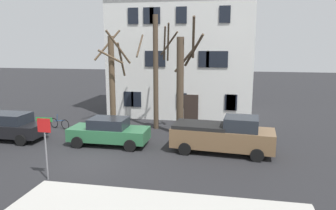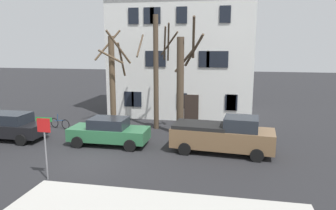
{
  "view_description": "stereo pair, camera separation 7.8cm",
  "coord_description": "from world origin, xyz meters",
  "px_view_note": "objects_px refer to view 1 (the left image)",
  "views": [
    {
      "loc": [
        6.68,
        -14.23,
        5.78
      ],
      "look_at": [
        3.23,
        3.62,
        2.35
      ],
      "focal_mm": 33.67,
      "sensor_mm": 36.0,
      "label": 1
    },
    {
      "loc": [
        6.75,
        -14.22,
        5.78
      ],
      "look_at": [
        3.23,
        3.62,
        2.35
      ],
      "focal_mm": 33.67,
      "sensor_mm": 36.0,
      "label": 2
    }
  ],
  "objects_px": {
    "pickup_truck_brown": "(223,135)",
    "street_sign_pole": "(45,137)",
    "car_black_wagon": "(7,126)",
    "bicycle_leaning": "(60,123)",
    "building_main": "(183,47)",
    "tree_bare_near": "(113,78)",
    "tree_bare_mid": "(156,69)",
    "car_green_sedan": "(109,131)",
    "tree_bare_far": "(182,82)"
  },
  "relations": [
    {
      "from": "tree_bare_mid",
      "to": "car_green_sedan",
      "type": "bearing_deg",
      "value": -113.98
    },
    {
      "from": "tree_bare_mid",
      "to": "car_green_sedan",
      "type": "distance_m",
      "value": 5.78
    },
    {
      "from": "tree_bare_far",
      "to": "pickup_truck_brown",
      "type": "relative_size",
      "value": 1.34
    },
    {
      "from": "pickup_truck_brown",
      "to": "street_sign_pole",
      "type": "height_order",
      "value": "street_sign_pole"
    },
    {
      "from": "building_main",
      "to": "pickup_truck_brown",
      "type": "distance_m",
      "value": 11.84
    },
    {
      "from": "car_green_sedan",
      "to": "bicycle_leaning",
      "type": "xyz_separation_m",
      "value": [
        -4.84,
        2.89,
        -0.45
      ]
    },
    {
      "from": "car_black_wagon",
      "to": "street_sign_pole",
      "type": "relative_size",
      "value": 1.65
    },
    {
      "from": "tree_bare_far",
      "to": "car_black_wagon",
      "type": "relative_size",
      "value": 1.64
    },
    {
      "from": "car_green_sedan",
      "to": "pickup_truck_brown",
      "type": "height_order",
      "value": "pickup_truck_brown"
    },
    {
      "from": "car_green_sedan",
      "to": "tree_bare_far",
      "type": "bearing_deg",
      "value": 38.56
    },
    {
      "from": "pickup_truck_brown",
      "to": "bicycle_leaning",
      "type": "bearing_deg",
      "value": 165.42
    },
    {
      "from": "tree_bare_near",
      "to": "tree_bare_mid",
      "type": "xyz_separation_m",
      "value": [
        3.01,
        0.53,
        0.64
      ]
    },
    {
      "from": "tree_bare_far",
      "to": "pickup_truck_brown",
      "type": "bearing_deg",
      "value": -48.6
    },
    {
      "from": "building_main",
      "to": "tree_bare_near",
      "type": "xyz_separation_m",
      "value": [
        -3.97,
        -6.34,
        -2.15
      ]
    },
    {
      "from": "tree_bare_far",
      "to": "pickup_truck_brown",
      "type": "xyz_separation_m",
      "value": [
        2.78,
        -3.16,
        -2.5
      ]
    },
    {
      "from": "tree_bare_near",
      "to": "bicycle_leaning",
      "type": "height_order",
      "value": "tree_bare_near"
    },
    {
      "from": "tree_bare_near",
      "to": "tree_bare_far",
      "type": "xyz_separation_m",
      "value": [
        4.95,
        -0.68,
        -0.07
      ]
    },
    {
      "from": "pickup_truck_brown",
      "to": "street_sign_pole",
      "type": "bearing_deg",
      "value": -145.75
    },
    {
      "from": "street_sign_pole",
      "to": "bicycle_leaning",
      "type": "relative_size",
      "value": 1.64
    },
    {
      "from": "tree_bare_mid",
      "to": "car_green_sedan",
      "type": "height_order",
      "value": "tree_bare_mid"
    },
    {
      "from": "pickup_truck_brown",
      "to": "car_green_sedan",
      "type": "bearing_deg",
      "value": 179.17
    },
    {
      "from": "building_main",
      "to": "tree_bare_mid",
      "type": "height_order",
      "value": "building_main"
    },
    {
      "from": "tree_bare_near",
      "to": "street_sign_pole",
      "type": "xyz_separation_m",
      "value": [
        0.27,
        -8.92,
        -1.61
      ]
    },
    {
      "from": "building_main",
      "to": "pickup_truck_brown",
      "type": "relative_size",
      "value": 2.12
    },
    {
      "from": "car_black_wagon",
      "to": "street_sign_pole",
      "type": "height_order",
      "value": "street_sign_pole"
    },
    {
      "from": "street_sign_pole",
      "to": "bicycle_leaning",
      "type": "xyz_separation_m",
      "value": [
        -4.01,
        8.06,
        -1.59
      ]
    },
    {
      "from": "car_black_wagon",
      "to": "pickup_truck_brown",
      "type": "distance_m",
      "value": 13.22
    },
    {
      "from": "building_main",
      "to": "car_black_wagon",
      "type": "xyz_separation_m",
      "value": [
        -9.46,
        -10.26,
        -4.83
      ]
    },
    {
      "from": "tree_bare_near",
      "to": "car_black_wagon",
      "type": "xyz_separation_m",
      "value": [
        -5.49,
        -3.92,
        -2.68
      ]
    },
    {
      "from": "street_sign_pole",
      "to": "car_green_sedan",
      "type": "bearing_deg",
      "value": 80.88
    },
    {
      "from": "tree_bare_near",
      "to": "pickup_truck_brown",
      "type": "height_order",
      "value": "tree_bare_near"
    },
    {
      "from": "building_main",
      "to": "bicycle_leaning",
      "type": "relative_size",
      "value": 7.01
    },
    {
      "from": "tree_bare_near",
      "to": "tree_bare_mid",
      "type": "height_order",
      "value": "tree_bare_mid"
    },
    {
      "from": "pickup_truck_brown",
      "to": "tree_bare_far",
      "type": "bearing_deg",
      "value": 131.4
    },
    {
      "from": "tree_bare_far",
      "to": "pickup_truck_brown",
      "type": "distance_m",
      "value": 4.9
    },
    {
      "from": "car_green_sedan",
      "to": "bicycle_leaning",
      "type": "bearing_deg",
      "value": 149.19
    },
    {
      "from": "building_main",
      "to": "street_sign_pole",
      "type": "bearing_deg",
      "value": -103.6
    },
    {
      "from": "tree_bare_near",
      "to": "pickup_truck_brown",
      "type": "xyz_separation_m",
      "value": [
        7.73,
        -3.84,
        -2.57
      ]
    },
    {
      "from": "building_main",
      "to": "car_black_wagon",
      "type": "bearing_deg",
      "value": -132.67
    },
    {
      "from": "bicycle_leaning",
      "to": "tree_bare_mid",
      "type": "bearing_deg",
      "value": 11.66
    },
    {
      "from": "building_main",
      "to": "tree_bare_mid",
      "type": "distance_m",
      "value": 6.08
    },
    {
      "from": "building_main",
      "to": "car_green_sedan",
      "type": "distance_m",
      "value": 11.57
    },
    {
      "from": "car_green_sedan",
      "to": "car_black_wagon",
      "type": "bearing_deg",
      "value": -178.46
    },
    {
      "from": "tree_bare_mid",
      "to": "tree_bare_far",
      "type": "bearing_deg",
      "value": -32.13
    },
    {
      "from": "tree_bare_mid",
      "to": "street_sign_pole",
      "type": "height_order",
      "value": "tree_bare_mid"
    },
    {
      "from": "car_black_wagon",
      "to": "bicycle_leaning",
      "type": "bearing_deg",
      "value": 60.17
    },
    {
      "from": "building_main",
      "to": "tree_bare_mid",
      "type": "xyz_separation_m",
      "value": [
        -0.96,
        -5.81,
        -1.51
      ]
    },
    {
      "from": "building_main",
      "to": "street_sign_pole",
      "type": "xyz_separation_m",
      "value": [
        -3.69,
        -15.26,
        -3.76
      ]
    },
    {
      "from": "tree_bare_far",
      "to": "street_sign_pole",
      "type": "xyz_separation_m",
      "value": [
        -4.67,
        -8.23,
        -1.54
      ]
    },
    {
      "from": "tree_bare_far",
      "to": "car_green_sedan",
      "type": "distance_m",
      "value": 5.59
    }
  ]
}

